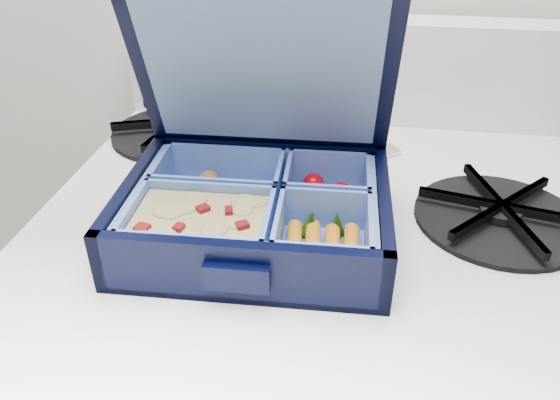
# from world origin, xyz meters

# --- Properties ---
(bento_box) EXTENTS (0.24, 0.19, 0.06)m
(bento_box) POSITION_xyz_m (-0.30, 1.66, 0.86)
(bento_box) COLOR black
(bento_box) RESTS_ON stove
(burner_grate) EXTENTS (0.19, 0.19, 0.02)m
(burner_grate) POSITION_xyz_m (-0.07, 1.72, 0.84)
(burner_grate) COLOR black
(burner_grate) RESTS_ON stove
(burner_grate_rear) EXTENTS (0.21, 0.21, 0.02)m
(burner_grate_rear) POSITION_xyz_m (-0.43, 1.86, 0.84)
(burner_grate_rear) COLOR black
(burner_grate_rear) RESTS_ON stove
(fork) EXTENTS (0.15, 0.12, 0.01)m
(fork) POSITION_xyz_m (-0.24, 1.80, 0.83)
(fork) COLOR silver
(fork) RESTS_ON stove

